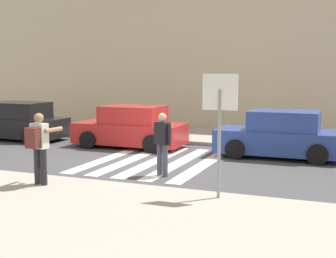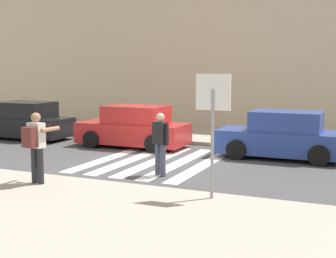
{
  "view_description": "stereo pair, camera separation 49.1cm",
  "coord_description": "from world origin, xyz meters",
  "px_view_note": "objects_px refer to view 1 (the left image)",
  "views": [
    {
      "loc": [
        5.78,
        -13.17,
        2.89
      ],
      "look_at": [
        0.6,
        -0.2,
        1.1
      ],
      "focal_mm": 50.0,
      "sensor_mm": 36.0,
      "label": 1
    },
    {
      "loc": [
        6.23,
        -12.98,
        2.89
      ],
      "look_at": [
        0.6,
        -0.2,
        1.1
      ],
      "focal_mm": 50.0,
      "sensor_mm": 36.0,
      "label": 2
    }
  ],
  "objects_px": {
    "parked_car_red": "(131,128)",
    "parked_car_blue": "(281,136)",
    "stop_sign": "(220,108)",
    "pedestrian_crossing": "(162,141)",
    "parked_car_black": "(18,122)",
    "photographer_with_backpack": "(39,142)"
  },
  "relations": [
    {
      "from": "photographer_with_backpack",
      "to": "parked_car_black",
      "type": "distance_m",
      "value": 8.78
    },
    {
      "from": "stop_sign",
      "to": "parked_car_black",
      "type": "distance_m",
      "value": 11.9
    },
    {
      "from": "photographer_with_backpack",
      "to": "parked_car_red",
      "type": "bearing_deg",
      "value": 96.85
    },
    {
      "from": "stop_sign",
      "to": "pedestrian_crossing",
      "type": "bearing_deg",
      "value": 136.85
    },
    {
      "from": "photographer_with_backpack",
      "to": "pedestrian_crossing",
      "type": "bearing_deg",
      "value": 49.65
    },
    {
      "from": "photographer_with_backpack",
      "to": "parked_car_black",
      "type": "height_order",
      "value": "photographer_with_backpack"
    },
    {
      "from": "stop_sign",
      "to": "pedestrian_crossing",
      "type": "xyz_separation_m",
      "value": [
        -2.14,
        2.01,
        -1.1
      ]
    },
    {
      "from": "photographer_with_backpack",
      "to": "parked_car_black",
      "type": "relative_size",
      "value": 0.42
    },
    {
      "from": "parked_car_red",
      "to": "pedestrian_crossing",
      "type": "bearing_deg",
      "value": -53.61
    },
    {
      "from": "stop_sign",
      "to": "parked_car_red",
      "type": "xyz_separation_m",
      "value": [
        -5.05,
        5.95,
        -1.35
      ]
    },
    {
      "from": "parked_car_blue",
      "to": "photographer_with_backpack",
      "type": "bearing_deg",
      "value": -126.15
    },
    {
      "from": "parked_car_black",
      "to": "pedestrian_crossing",
      "type": "bearing_deg",
      "value": -26.02
    },
    {
      "from": "pedestrian_crossing",
      "to": "parked_car_red",
      "type": "bearing_deg",
      "value": 126.39
    },
    {
      "from": "parked_car_blue",
      "to": "parked_car_black",
      "type": "bearing_deg",
      "value": 180.0
    },
    {
      "from": "photographer_with_backpack",
      "to": "pedestrian_crossing",
      "type": "xyz_separation_m",
      "value": [
        2.13,
        2.51,
        -0.19
      ]
    },
    {
      "from": "stop_sign",
      "to": "parked_car_black",
      "type": "relative_size",
      "value": 0.65
    },
    {
      "from": "photographer_with_backpack",
      "to": "pedestrian_crossing",
      "type": "distance_m",
      "value": 3.3
    },
    {
      "from": "pedestrian_crossing",
      "to": "parked_car_blue",
      "type": "distance_m",
      "value": 4.72
    },
    {
      "from": "pedestrian_crossing",
      "to": "parked_car_red",
      "type": "distance_m",
      "value": 4.9
    },
    {
      "from": "parked_car_black",
      "to": "parked_car_red",
      "type": "xyz_separation_m",
      "value": [
        5.17,
        0.0,
        0.0
      ]
    },
    {
      "from": "parked_car_black",
      "to": "parked_car_blue",
      "type": "bearing_deg",
      "value": 0.0
    },
    {
      "from": "parked_car_red",
      "to": "parked_car_blue",
      "type": "height_order",
      "value": "same"
    }
  ]
}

